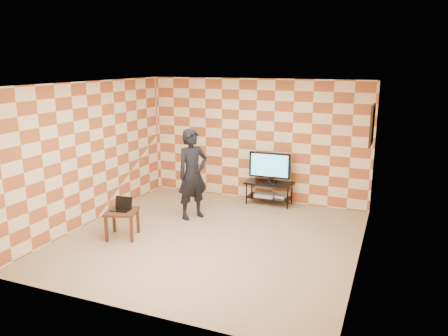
{
  "coord_description": "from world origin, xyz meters",
  "views": [
    {
      "loc": [
        2.91,
        -6.62,
        3.06
      ],
      "look_at": [
        0.0,
        0.6,
        1.15
      ],
      "focal_mm": 35.0,
      "sensor_mm": 36.0,
      "label": 1
    }
  ],
  "objects_px": {
    "tv_stand": "(269,188)",
    "person": "(193,174)",
    "tv": "(270,166)",
    "side_table": "(122,215)"
  },
  "relations": [
    {
      "from": "tv",
      "to": "side_table",
      "type": "bearing_deg",
      "value": -124.58
    },
    {
      "from": "tv",
      "to": "side_table",
      "type": "height_order",
      "value": "tv"
    },
    {
      "from": "person",
      "to": "tv",
      "type": "bearing_deg",
      "value": -8.12
    },
    {
      "from": "tv_stand",
      "to": "side_table",
      "type": "relative_size",
      "value": 1.56
    },
    {
      "from": "tv_stand",
      "to": "person",
      "type": "distance_m",
      "value": 1.89
    },
    {
      "from": "tv",
      "to": "side_table",
      "type": "distance_m",
      "value": 3.38
    },
    {
      "from": "tv_stand",
      "to": "person",
      "type": "xyz_separation_m",
      "value": [
        -1.18,
        -1.38,
        0.53
      ]
    },
    {
      "from": "tv_stand",
      "to": "tv",
      "type": "distance_m",
      "value": 0.5
    },
    {
      "from": "side_table",
      "to": "person",
      "type": "relative_size",
      "value": 0.37
    },
    {
      "from": "person",
      "to": "tv_stand",
      "type": "bearing_deg",
      "value": -8.06
    }
  ]
}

